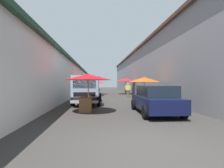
{
  "coord_description": "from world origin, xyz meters",
  "views": [
    {
      "loc": [
        -3.84,
        1.22,
        1.57
      ],
      "look_at": [
        7.65,
        0.23,
        1.52
      ],
      "focal_mm": 26.28,
      "sensor_mm": 36.0,
      "label": 1
    }
  ],
  "objects": [
    {
      "name": "hatchback_car",
      "position": [
        4.4,
        -1.73,
        0.74
      ],
      "size": [
        3.95,
        2.01,
        1.45
      ],
      "color": "#0F1438",
      "rests_on": "ground"
    },
    {
      "name": "building_left_whitewash",
      "position": [
        15.75,
        7.46,
        2.03
      ],
      "size": [
        49.8,
        7.5,
        4.05
      ],
      "color": "silver",
      "rests_on": "ground"
    },
    {
      "name": "fruit_stall_far_right",
      "position": [
        19.32,
        -2.75,
        1.88
      ],
      "size": [
        2.73,
        2.73,
        2.34
      ],
      "color": "#9E9EA3",
      "rests_on": "ground"
    },
    {
      "name": "fruit_stall_near_right",
      "position": [
        8.53,
        -2.38,
        1.55
      ],
      "size": [
        2.38,
        2.38,
        2.1
      ],
      "color": "#9E9EA3",
      "rests_on": "ground"
    },
    {
      "name": "fruit_stall_near_left",
      "position": [
        19.31,
        1.55,
        1.67
      ],
      "size": [
        2.87,
        2.87,
        2.1
      ],
      "color": "#9E9EA3",
      "rests_on": "ground"
    },
    {
      "name": "fruit_stall_mid_lane",
      "position": [
        16.33,
        1.96,
        1.68
      ],
      "size": [
        2.53,
        2.53,
        2.15
      ],
      "color": "#9E9EA3",
      "rests_on": "ground"
    },
    {
      "name": "delivery_truck",
      "position": [
        8.1,
        2.01,
        1.04
      ],
      "size": [
        4.99,
        2.13,
        2.08
      ],
      "color": "black",
      "rests_on": "ground"
    },
    {
      "name": "vendor_by_crates",
      "position": [
        14.19,
        2.99,
        0.92
      ],
      "size": [
        0.35,
        0.6,
        1.6
      ],
      "color": "navy",
      "rests_on": "ground"
    },
    {
      "name": "ground",
      "position": [
        13.5,
        0.0,
        0.0
      ],
      "size": [
        90.0,
        90.0,
        0.0
      ],
      "primitive_type": "plane",
      "color": "#33302D"
    },
    {
      "name": "vendor_in_shade",
      "position": [
        14.22,
        -2.13,
        0.9
      ],
      "size": [
        0.33,
        0.61,
        1.57
      ],
      "color": "#665B4C",
      "rests_on": "ground"
    },
    {
      "name": "fruit_stall_far_left",
      "position": [
        5.06,
        1.76,
        1.66
      ],
      "size": [
        2.53,
        2.53,
        2.15
      ],
      "color": "#9E9EA3",
      "rests_on": "ground"
    },
    {
      "name": "building_right_concrete",
      "position": [
        15.75,
        -7.46,
        3.1
      ],
      "size": [
        49.8,
        7.5,
        6.18
      ],
      "color": "gray",
      "rests_on": "ground"
    }
  ]
}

